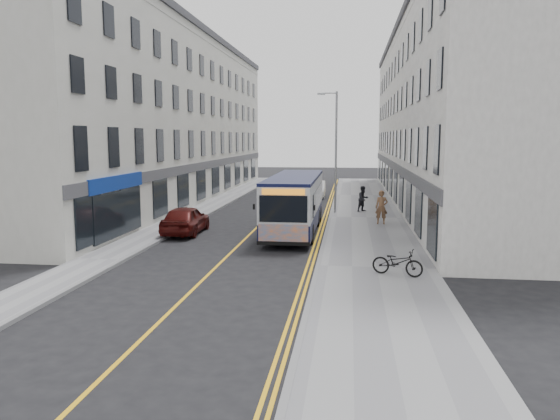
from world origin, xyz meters
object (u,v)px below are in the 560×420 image
(car_white, at_px, (316,189))
(streetlamp, at_px, (335,148))
(pedestrian_near, at_px, (382,207))
(city_bus, at_px, (295,201))
(bicycle, at_px, (397,262))
(pedestrian_far, at_px, (363,199))
(car_maroon, at_px, (185,220))

(car_white, bearing_deg, streetlamp, -81.11)
(pedestrian_near, relative_size, car_white, 0.46)
(city_bus, xyz_separation_m, bicycle, (4.64, -9.23, -1.05))
(streetlamp, bearing_deg, car_white, 100.13)
(bicycle, height_order, pedestrian_far, pedestrian_far)
(bicycle, height_order, car_maroon, car_maroon)
(streetlamp, height_order, bicycle, streetlamp)
(pedestrian_far, relative_size, car_maroon, 0.38)
(bicycle, bearing_deg, car_white, 29.95)
(streetlamp, height_order, pedestrian_near, streetlamp)
(streetlamp, bearing_deg, city_bus, -104.67)
(bicycle, height_order, car_white, car_white)
(pedestrian_near, distance_m, car_white, 15.35)
(pedestrian_far, xyz_separation_m, car_white, (-3.72, 9.34, -0.28))
(car_maroon, bearing_deg, streetlamp, -133.01)
(car_white, relative_size, car_maroon, 0.94)
(streetlamp, height_order, car_maroon, streetlamp)
(pedestrian_near, distance_m, pedestrian_far, 5.36)
(pedestrian_near, relative_size, pedestrian_far, 1.14)
(streetlamp, bearing_deg, pedestrian_near, -58.14)
(pedestrian_far, distance_m, car_maroon, 13.18)
(car_white, bearing_deg, pedestrian_near, -73.66)
(streetlamp, height_order, pedestrian_far, streetlamp)
(pedestrian_near, height_order, car_white, pedestrian_near)
(car_white, bearing_deg, city_bus, -91.53)
(city_bus, bearing_deg, car_white, 89.72)
(city_bus, height_order, bicycle, city_bus)
(pedestrian_near, distance_m, car_maroon, 11.11)
(city_bus, xyz_separation_m, car_white, (0.08, 17.24, -0.97))
(bicycle, distance_m, pedestrian_near, 11.86)
(bicycle, relative_size, car_maroon, 0.42)
(pedestrian_far, bearing_deg, city_bus, -155.58)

